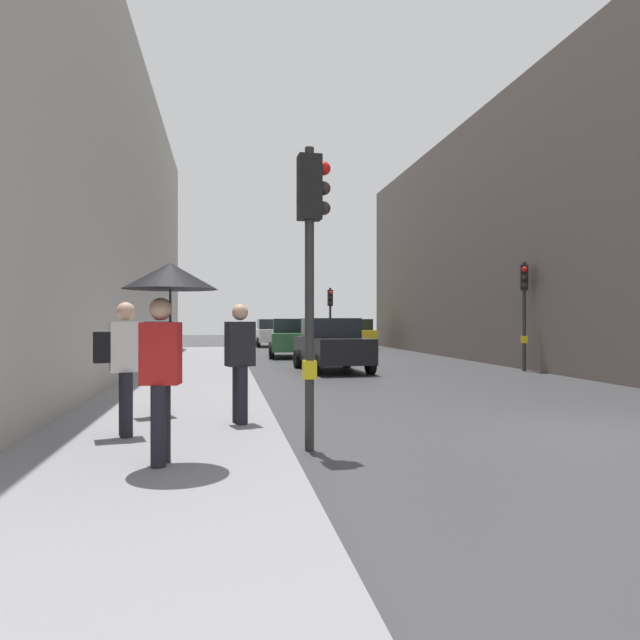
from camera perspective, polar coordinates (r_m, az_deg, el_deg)
The scene contains 14 objects.
ground_plane at distance 9.53m, azimuth 26.27°, elevation -10.24°, with size 120.00×120.00×0.00m, color #38383A.
sidewalk_kerb at distance 13.74m, azimuth -13.18°, elevation -6.76°, with size 3.35×40.00×0.16m, color gray.
building_facade_right at distance 26.19m, azimuth 29.00°, elevation 7.45°, with size 12.00×34.71×10.19m, color #5B514C.
traffic_light_mid_street at distance 20.35m, azimuth 19.49°, elevation 2.26°, with size 0.34×0.45×3.63m.
traffic_light_far_median at distance 29.85m, azimuth 1.02°, elevation 1.19°, with size 0.24×0.43×3.37m.
traffic_light_near_left at distance 7.56m, azimuth -0.87°, elevation 7.72°, with size 0.44×0.25×3.93m.
car_dark_suv at distance 19.31m, azimuth 1.15°, elevation -2.44°, with size 2.23×4.31×1.76m.
car_white_compact at distance 37.44m, azimuth -4.89°, elevation -1.27°, with size 2.08×4.23×1.76m.
car_yellow_taxi at distance 34.67m, azimuth 3.56°, elevation -1.37°, with size 2.18×4.28×1.76m.
car_green_estate at distance 26.69m, azimuth -2.89°, elevation -1.77°, with size 2.25×4.32×1.76m.
pedestrian_with_umbrella at distance 6.33m, azimuth -14.82°, elevation 1.33°, with size 1.00×1.00×2.14m.
pedestrian_with_grey_backpack at distance 9.67m, azimuth -15.89°, elevation -3.16°, with size 0.66×0.48×1.77m.
pedestrian_with_black_backpack at distance 8.06m, azimuth -18.93°, elevation -3.78°, with size 0.65×0.41×1.77m.
pedestrian_in_dark_coat at distance 8.67m, azimuth -7.89°, elevation -3.73°, with size 0.46×0.37×1.77m.
Camera 1 is at (-5.49, -7.61, 1.69)m, focal length 32.45 mm.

